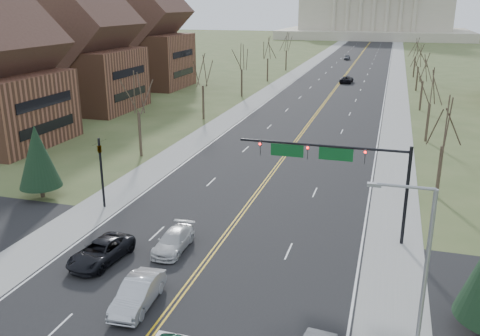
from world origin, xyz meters
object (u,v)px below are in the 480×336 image
Objects in this scene: signal_mast at (335,161)px; car_sb_outer_lead at (101,252)px; street_light at (420,269)px; signal_left at (101,165)px; car_far_sb at (347,57)px; car_sb_inner_lead at (138,293)px; car_sb_inner_second at (173,241)px; car_far_nb at (347,79)px.

signal_mast reaches higher than car_sb_outer_lead.
street_light is 1.75× the size of car_sb_outer_lead.
signal_left is at bearing 150.88° from street_light.
car_far_sb is at bearing 96.43° from street_light.
car_sb_inner_lead is at bearing -52.25° from signal_left.
car_sb_inner_second is (8.77, -5.54, -3.04)m from signal_left.
car_sb_inner_second is 1.07× the size of car_far_sb.
car_sb_inner_second is 0.89× the size of car_far_nb.
signal_mast is 77.82m from car_far_nb.
car_sb_outer_lead is (-19.37, 5.01, -4.49)m from street_light.
car_sb_inner_lead is (-14.59, 1.04, -4.43)m from street_light.
car_far_sb reaches higher than car_sb_inner_second.
car_far_sb is (8.63, 125.07, -2.97)m from signal_left.
car_sb_inner_lead reaches higher than car_sb_outer_lead.
signal_left is at bearing 146.23° from car_sb_inner_second.
car_far_sb is (-4.28, 47.66, 0.01)m from car_far_nb.
car_sb_inner_lead reaches higher than car_far_nb.
signal_mast is 2.02× the size of signal_left.
signal_mast is at bearing 98.52° from car_far_nb.
car_sb_inner_lead is (-9.30, -12.46, -4.96)m from signal_mast.
signal_mast is 14.51m from street_light.
street_light reaches higher than signal_left.
signal_mast is 2.53× the size of car_sb_inner_lead.
car_far_sb is at bearing 94.72° from signal_mast.
car_far_nb is (-11.33, 90.92, -4.50)m from street_light.
signal_mast is 2.34× the size of car_sb_outer_lead.
signal_left reaches higher than car_sb_outer_lead.
car_sb_outer_lead is (-4.79, 3.97, -0.07)m from car_sb_inner_lead.
car_sb_inner_lead is at bearing 175.93° from street_light.
car_far_nb is at bearing 97.10° from street_light.
car_far_sb is (-1.02, 137.54, -0.06)m from car_sb_inner_lead.
car_far_sb is (-0.14, 130.62, 0.06)m from car_sb_inner_second.
signal_left is 78.54m from car_far_nb.
car_sb_inner_lead is 0.92× the size of car_far_nb.
signal_mast is 19.06m from signal_left.
car_sb_outer_lead is at bearing -60.19° from signal_left.
car_sb_outer_lead is at bearing 136.31° from car_sb_inner_lead.
car_far_sb is at bearing -80.80° from car_far_nb.
car_far_sb reaches higher than car_sb_outer_lead.
signal_mast is 2.83× the size of car_far_sb.
car_sb_outer_lead is (4.86, -8.49, -2.98)m from signal_left.
signal_left is 10.23m from car_sb_outer_lead.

